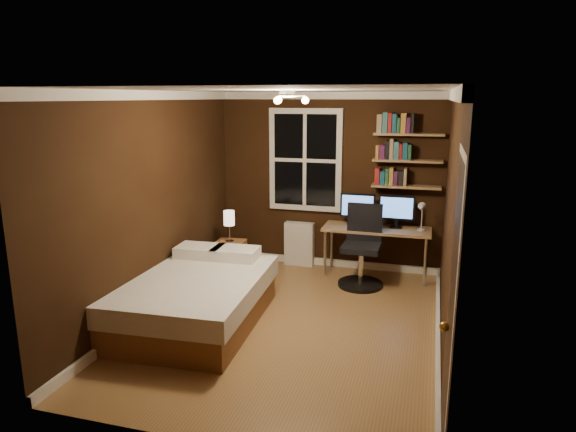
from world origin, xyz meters
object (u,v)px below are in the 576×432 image
(bed, at_px, (195,298))
(nightstand, at_px, (230,258))
(monitor_left, at_px, (358,210))
(bedside_lamp, at_px, (229,226))
(desk, at_px, (377,232))
(office_chair, at_px, (362,255))
(desk_lamp, at_px, (422,216))
(radiator, at_px, (299,244))
(monitor_right, at_px, (396,212))

(bed, xyz_separation_m, nightstand, (-0.22, 1.54, -0.04))
(nightstand, xyz_separation_m, monitor_left, (1.67, 0.60, 0.67))
(bed, height_order, bedside_lamp, bedside_lamp)
(bed, relative_size, desk, 1.39)
(nightstand, relative_size, bedside_lamp, 1.12)
(bedside_lamp, relative_size, office_chair, 0.41)
(nightstand, height_order, desk_lamp, desk_lamp)
(nightstand, xyz_separation_m, desk, (1.95, 0.53, 0.38))
(nightstand, distance_m, office_chair, 1.82)
(office_chair, bearing_deg, desk, 71.18)
(desk, distance_m, monitor_left, 0.41)
(radiator, xyz_separation_m, desk, (1.14, -0.18, 0.31))
(radiator, xyz_separation_m, monitor_left, (0.86, -0.10, 0.59))
(bedside_lamp, bearing_deg, monitor_left, 19.82)
(bed, relative_size, nightstand, 4.16)
(monitor_left, bearing_deg, monitor_right, 0.00)
(monitor_right, height_order, office_chair, monitor_right)
(radiator, relative_size, monitor_right, 1.34)
(nightstand, distance_m, desk, 2.05)
(monitor_left, bearing_deg, bedside_lamp, -160.18)
(radiator, distance_m, monitor_left, 1.05)
(bed, height_order, desk, desk)
(monitor_left, xyz_separation_m, desk_lamp, (0.87, -0.14, -0.00))
(bed, bearing_deg, monitor_left, 52.99)
(monitor_left, distance_m, office_chair, 0.70)
(bed, distance_m, nightstand, 1.56)
(nightstand, bearing_deg, bedside_lamp, 0.00)
(desk, height_order, monitor_right, monitor_right)
(nightstand, relative_size, office_chair, 0.45)
(monitor_left, relative_size, monitor_right, 1.00)
(bed, relative_size, desk_lamp, 4.59)
(bed, xyz_separation_m, desk_lamp, (2.31, 2.00, 0.63))
(bed, height_order, monitor_left, monitor_left)
(nightstand, height_order, monitor_left, monitor_left)
(bed, relative_size, monitor_left, 4.20)
(nightstand, distance_m, desk_lamp, 2.66)
(nightstand, height_order, radiator, radiator)
(bedside_lamp, distance_m, radiator, 1.14)
(bed, bearing_deg, desk, 47.17)
(bedside_lamp, bearing_deg, bed, -81.93)
(bed, bearing_deg, radiator, 72.30)
(radiator, xyz_separation_m, office_chair, (1.00, -0.57, 0.09))
(radiator, height_order, desk, desk)
(bedside_lamp, distance_m, monitor_left, 1.78)
(bed, height_order, radiator, bed)
(bedside_lamp, xyz_separation_m, desk, (1.95, 0.53, -0.08))
(office_chair, bearing_deg, bedside_lamp, -175.16)
(desk_lamp, bearing_deg, office_chair, -155.94)
(monitor_right, height_order, desk_lamp, monitor_right)
(bed, distance_m, office_chair, 2.31)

